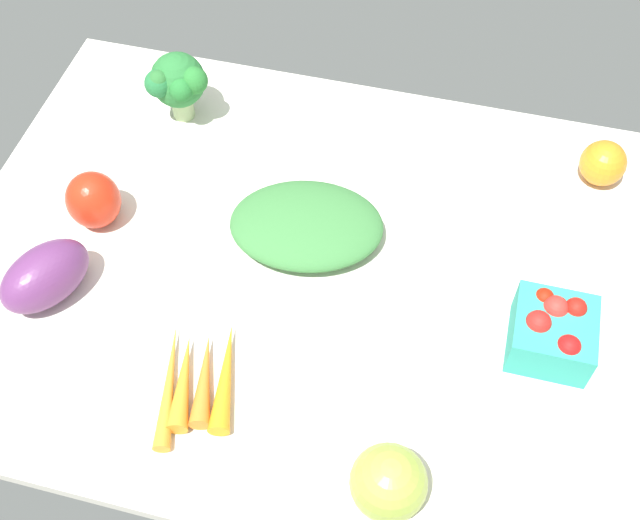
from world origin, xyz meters
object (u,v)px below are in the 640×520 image
(bell_pepper_red, at_px, (93,200))
(leafy_greens_clump, at_px, (307,225))
(heirloom_tomato_green, at_px, (389,482))
(berry_basket, at_px, (552,331))
(eggplant, at_px, (45,276))
(broccoli_head, at_px, (177,82))
(carrot_bunch, at_px, (198,380))
(heirloom_tomato_orange, at_px, (603,163))

(bell_pepper_red, bearing_deg, leafy_greens_clump, 8.22)
(heirloom_tomato_green, relative_size, berry_basket, 0.86)
(heirloom_tomato_green, distance_m, bell_pepper_red, 0.57)
(heirloom_tomato_green, height_order, eggplant, heirloom_tomato_green)
(broccoli_head, bearing_deg, carrot_bunch, -67.87)
(heirloom_tomato_orange, bearing_deg, eggplant, -151.11)
(carrot_bunch, xyz_separation_m, heirloom_tomato_orange, (0.47, 0.48, 0.02))
(carrot_bunch, bearing_deg, broccoli_head, 112.13)
(broccoli_head, relative_size, leafy_greens_clump, 0.54)
(broccoli_head, xyz_separation_m, leafy_greens_clump, (0.25, -0.19, -0.05))
(heirloom_tomato_orange, relative_size, bell_pepper_red, 0.79)
(leafy_greens_clump, bearing_deg, heirloom_tomato_orange, 28.22)
(leafy_greens_clump, bearing_deg, berry_basket, -15.63)
(heirloom_tomato_green, relative_size, eggplant, 0.68)
(bell_pepper_red, distance_m, berry_basket, 0.65)
(heirloom_tomato_green, relative_size, bell_pepper_red, 1.01)
(carrot_bunch, bearing_deg, leafy_greens_clump, 74.52)
(bell_pepper_red, relative_size, broccoli_head, 0.74)
(bell_pepper_red, xyz_separation_m, broccoli_head, (0.05, 0.23, 0.03))
(heirloom_tomato_green, xyz_separation_m, broccoli_head, (-0.44, 0.53, 0.03))
(heirloom_tomato_green, distance_m, carrot_bunch, 0.27)
(heirloom_tomato_green, height_order, leafy_greens_clump, heirloom_tomato_green)
(carrot_bunch, height_order, eggplant, eggplant)
(leafy_greens_clump, bearing_deg, heirloom_tomato_green, -61.72)
(berry_basket, bearing_deg, heirloom_tomato_orange, 80.68)
(heirloom_tomato_orange, bearing_deg, heirloom_tomato_green, -111.04)
(heirloom_tomato_green, bearing_deg, leafy_greens_clump, 118.28)
(carrot_bunch, relative_size, leafy_greens_clump, 0.87)
(leafy_greens_clump, bearing_deg, bell_pepper_red, -171.78)
(heirloom_tomato_green, distance_m, leafy_greens_clump, 0.39)
(carrot_bunch, bearing_deg, bell_pepper_red, 136.38)
(heirloom_tomato_orange, distance_m, broccoli_head, 0.66)
(heirloom_tomato_green, xyz_separation_m, leafy_greens_clump, (-0.18, 0.34, -0.02))
(broccoli_head, height_order, leafy_greens_clump, broccoli_head)
(carrot_bunch, height_order, broccoli_head, broccoli_head)
(eggplant, xyz_separation_m, broccoli_head, (0.06, 0.36, 0.04))
(carrot_bunch, height_order, leafy_greens_clump, leafy_greens_clump)
(leafy_greens_clump, bearing_deg, carrot_bunch, -105.48)
(heirloom_tomato_orange, relative_size, berry_basket, 0.67)
(bell_pepper_red, height_order, broccoli_head, broccoli_head)
(eggplant, distance_m, heirloom_tomato_orange, 0.81)
(eggplant, relative_size, berry_basket, 1.27)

